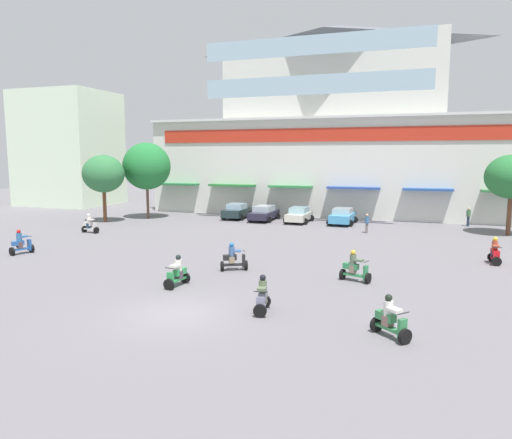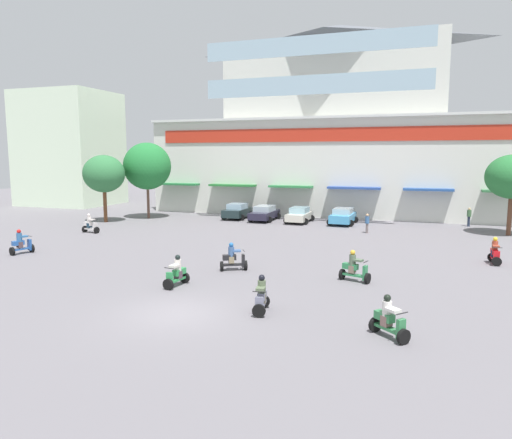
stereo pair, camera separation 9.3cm
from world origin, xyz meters
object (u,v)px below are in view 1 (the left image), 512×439
Objects in this scene: parked_car_0 at (237,211)px; scooter_rider_5 at (262,297)px; scooter_rider_6 at (234,259)px; scooter_rider_7 at (390,320)px; plaza_tree_2 at (103,174)px; plaza_tree_0 at (147,166)px; parked_car_1 at (264,213)px; scooter_rider_9 at (90,225)px; pedestrian_0 at (367,222)px; pedestrian_1 at (468,216)px; plaza_tree_1 at (512,177)px; scooter_rider_3 at (495,253)px; parked_car_3 at (343,216)px; scooter_rider_8 at (355,268)px; scooter_rider_0 at (21,244)px; scooter_rider_4 at (177,274)px; parked_car_2 at (299,215)px.

parked_car_0 reaches higher than scooter_rider_5.
scooter_rider_6 reaches higher than scooter_rider_7.
plaza_tree_2 is 4.13× the size of scooter_rider_5.
plaza_tree_0 is at bearing 135.02° from scooter_rider_7.
scooter_rider_9 is (-10.96, -11.33, -0.08)m from parked_car_1.
pedestrian_0 is 10.30m from pedestrian_1.
scooter_rider_9 is at bearing -154.91° from pedestrian_1.
plaza_tree_1 reaches higher than scooter_rider_5.
plaza_tree_1 is 3.77× the size of pedestrian_1.
parked_car_1 is at bearing 10.44° from plaza_tree_0.
scooter_rider_9 is (-8.01, -11.81, -0.11)m from parked_car_0.
scooter_rider_3 is at bearing 24.93° from scooter_rider_6.
parked_car_1 is 2.98× the size of scooter_rider_5.
parked_car_3 is 2.57× the size of scooter_rider_8.
scooter_rider_3 is at bearing 69.30° from scooter_rider_7.
parked_car_3 is 26.81m from scooter_rider_7.
plaza_tree_1 is at bearing 30.42° from scooter_rider_0.
scooter_rider_4 is (-17.38, -21.14, -3.90)m from plaza_tree_1.
parked_car_2 is 2.67× the size of scooter_rider_7.
scooter_rider_5 is 0.95× the size of scooter_rider_8.
plaza_tree_1 is 20.86m from parked_car_1.
scooter_rider_0 is (3.94, -13.82, -3.80)m from plaza_tree_2.
parked_car_0 is (10.72, 6.18, -3.70)m from plaza_tree_2.
scooter_rider_0 is at bearing -108.72° from parked_car_0.
scooter_rider_0 is 1.03× the size of scooter_rider_4.
scooter_rider_0 is 35.20m from pedestrian_1.
plaza_tree_1 reaches higher than scooter_rider_6.
pedestrian_1 reaches higher than scooter_rider_5.
plaza_tree_1 reaches higher than parked_car_3.
parked_car_3 is at bearing 79.25° from scooter_rider_4.
scooter_rider_4 is at bearing 161.23° from scooter_rider_7.
scooter_rider_3 is at bearing 42.25° from scooter_rider_8.
parked_car_0 is 31.11m from scooter_rider_7.
plaza_tree_2 is 18.35m from parked_car_2.
scooter_rider_3 is 1.01× the size of scooter_rider_4.
parked_car_3 is at bearing 121.24° from pedestrian_0.
pedestrian_0 reaches higher than parked_car_1.
plaza_tree_2 is 14.86m from scooter_rider_0.
scooter_rider_7 reaches higher than parked_car_2.
plaza_tree_1 is at bearing 47.42° from scooter_rider_6.
pedestrian_0 is at bearing -141.04° from pedestrian_1.
scooter_rider_5 is at bearing -36.18° from scooter_rider_9.
parked_car_2 is 2.59× the size of scooter_rider_6.
scooter_rider_5 is (4.95, -2.26, -0.00)m from scooter_rider_4.
scooter_rider_3 is (29.27, -10.85, -4.46)m from plaza_tree_0.
plaza_tree_0 is 15.51m from parked_car_2.
scooter_rider_5 is 0.98× the size of scooter_rider_6.
scooter_rider_6 is 0.93× the size of pedestrian_1.
parked_car_0 is 2.57× the size of scooter_rider_9.
parked_car_0 is at bearing 29.98° from plaza_tree_2.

